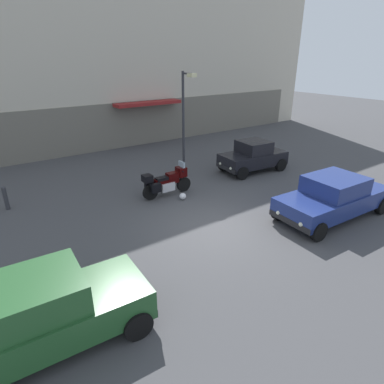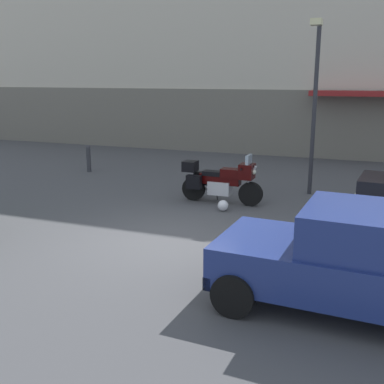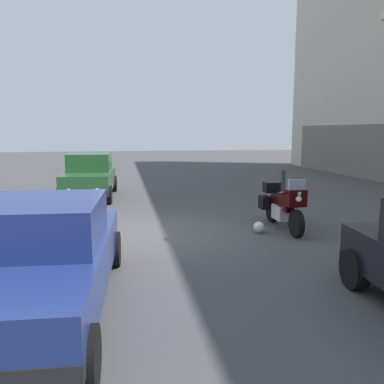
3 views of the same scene
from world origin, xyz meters
name	(u,v)px [view 3 (image 3 of 3)]	position (x,y,z in m)	size (l,w,h in m)	color
ground_plane	(154,233)	(0.00, 0.00, 0.00)	(80.00, 80.00, 0.00)	#424244
motorcycle	(283,205)	(0.06, 3.30, 0.62)	(2.26, 0.77, 1.36)	black
helmet	(259,227)	(0.39, 2.56, 0.14)	(0.28, 0.28, 0.28)	silver
car_hatchback_near	(90,176)	(-5.73, -1.91, 0.81)	(3.93, 1.94, 1.64)	#235128
car_sedan_far	(41,257)	(3.97, -1.84, 0.78)	(4.65, 2.13, 1.56)	navy
bollard_curbside	(283,180)	(-5.63, 5.69, 0.50)	(0.16, 0.16, 0.95)	#333338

